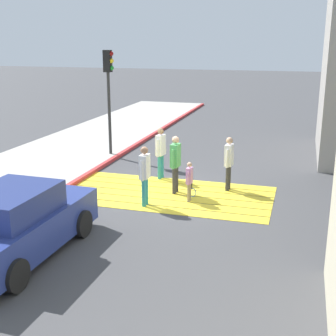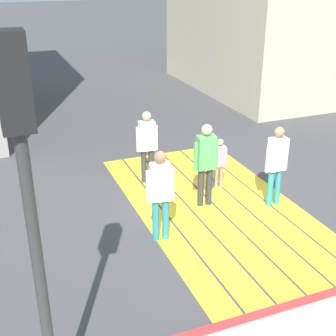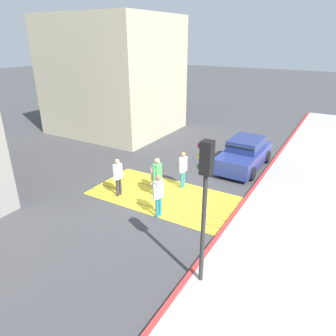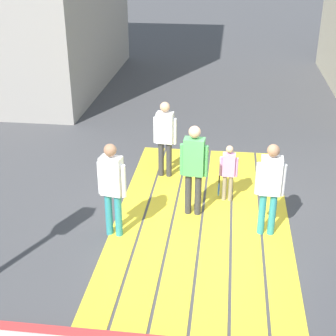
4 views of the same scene
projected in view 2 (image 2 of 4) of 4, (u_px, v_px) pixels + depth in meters
The scene contains 9 objects.
ground_plane at pixel (216, 207), 9.71m from camera, with size 120.00×120.00×0.00m, color #424244.
crosswalk_stripes at pixel (216, 207), 9.71m from camera, with size 6.40×3.25×0.01m.
curb_painted at pixel (315, 300), 6.93m from camera, with size 0.16×40.00×0.13m, color #BC3333.
traffic_light_corner at pixel (24, 168), 4.12m from camera, with size 0.39×0.28×4.24m.
pedestrian_adult_lead at pixel (277, 161), 9.40m from camera, with size 0.23×0.51×1.75m.
pedestrian_adult_trailing at pixel (147, 142), 10.45m from camera, with size 0.25×0.50×1.72m.
pedestrian_adult_side at pixel (206, 160), 9.38m from camera, with size 0.26×0.52×1.81m.
pedestrian_teen_behind at pixel (160, 190), 8.18m from camera, with size 0.29×0.51×1.77m.
pedestrian_child_with_racket at pixel (219, 161), 10.26m from camera, with size 0.28×0.37×1.20m.
Camera 2 is at (-7.55, 4.11, 4.72)m, focal length 49.16 mm.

